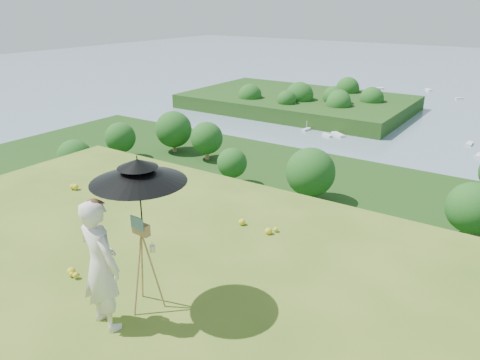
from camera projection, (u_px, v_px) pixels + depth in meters
The scene contains 6 objects.
peninsula at pixel (298, 95), 174.59m from camera, with size 90.00×60.00×12.00m, color #0F330E, non-canonical shape.
slope_trees at pixel (453, 255), 37.55m from camera, with size 110.00×50.00×6.00m, color #164916, non-canonical shape.
painter at pixel (101, 265), 5.99m from camera, with size 0.67×0.44×1.83m, color silver.
field_easel at pixel (144, 262), 6.43m from camera, with size 0.54×0.54×1.43m, color #AC8448, non-canonical shape.
sun_umbrella at pixel (140, 195), 6.10m from camera, with size 1.26×1.26×1.08m, color black, non-canonical shape.
painter_cap at pixel (93, 203), 5.68m from camera, with size 0.21×0.25×0.10m, color #CE7177, non-canonical shape.
Camera 1 is at (4.09, -1.85, 4.08)m, focal length 35.00 mm.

